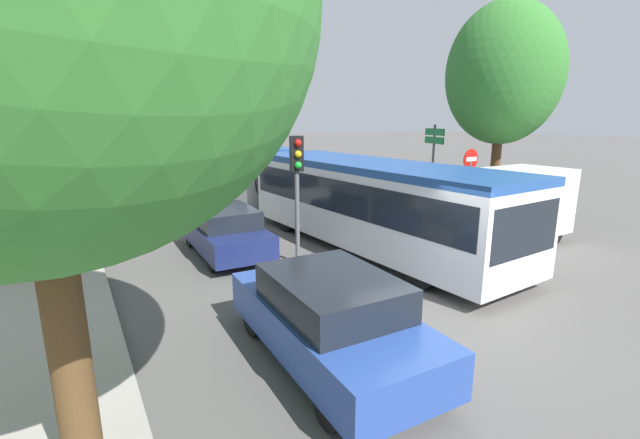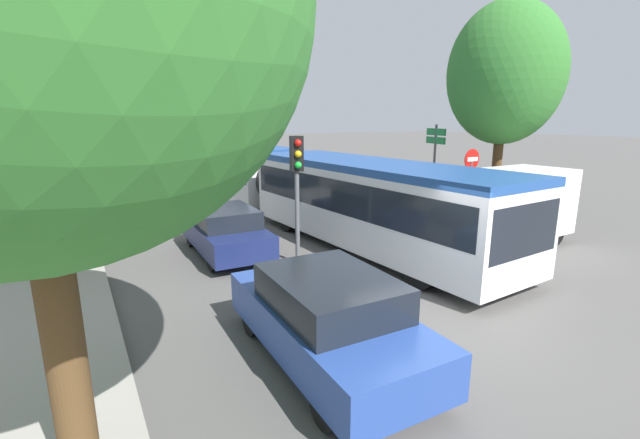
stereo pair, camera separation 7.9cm
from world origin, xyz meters
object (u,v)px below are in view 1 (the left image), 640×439
object	(u,v)px
queued_car_white	(171,202)
traffic_light	(297,171)
no_entry_sign	(469,176)
queued_car_navy	(225,231)
white_van	(503,206)
tree_left_far	(30,94)
queued_car_green	(136,169)
city_bus_rear	(103,142)
queued_car_black	(145,180)
direction_sign_post	(434,150)
tree_left_mid	(55,98)
tree_left_near	(17,1)
queued_car_graphite	(123,161)
queued_car_blue	(329,318)
tree_right_near	(506,78)
articulated_bus	(304,183)

from	to	relation	value
queued_car_white	traffic_light	bearing A→B (deg)	-164.23
queued_car_white	no_entry_sign	size ratio (longest dim) A/B	1.44
queued_car_navy	white_van	world-z (taller)	white_van
tree_left_far	traffic_light	bearing A→B (deg)	-62.90
queued_car_green	queued_car_navy	bearing A→B (deg)	-178.65
city_bus_rear	queued_car_black	size ratio (longest dim) A/B	2.86
queued_car_green	direction_sign_post	distance (m)	19.01
queued_car_black	direction_sign_post	bearing A→B (deg)	-135.57
tree_left_mid	tree_left_near	bearing A→B (deg)	-90.91
traffic_light	tree_left_far	world-z (taller)	tree_left_far
city_bus_rear	traffic_light	bearing A→B (deg)	-179.60
white_van	queued_car_graphite	bearing A→B (deg)	-75.72
white_van	tree_left_far	distance (m)	18.58
queued_car_navy	tree_left_near	world-z (taller)	tree_left_near
white_van	traffic_light	distance (m)	6.52
queued_car_blue	direction_sign_post	bearing A→B (deg)	-50.27
queued_car_white	tree_right_near	xyz separation A→B (m)	(10.59, -6.47, 4.56)
queued_car_blue	queued_car_black	distance (m)	18.39
queued_car_white	queued_car_green	distance (m)	12.55
queued_car_black	articulated_bus	bearing A→B (deg)	-156.00
tree_left_near	queued_car_green	bearing A→B (deg)	80.99
tree_left_mid	articulated_bus	bearing A→B (deg)	8.26
queued_car_blue	tree_left_near	world-z (taller)	tree_left_near
queued_car_navy	no_entry_sign	xyz separation A→B (m)	(8.35, -1.44, 1.18)
queued_car_navy	articulated_bus	bearing A→B (deg)	-57.63
traffic_light	tree_left_far	bearing A→B (deg)	-141.01
articulated_bus	tree_left_mid	xyz separation A→B (m)	(-7.51, -1.09, 2.83)
direction_sign_post	no_entry_sign	bearing A→B (deg)	81.85
no_entry_sign	city_bus_rear	bearing A→B (deg)	-168.18
city_bus_rear	tree_left_near	world-z (taller)	tree_left_near
no_entry_sign	direction_sign_post	world-z (taller)	direction_sign_post
tree_left_mid	queued_car_navy	bearing A→B (deg)	-17.20
tree_left_mid	tree_right_near	xyz separation A→B (m)	(13.97, -2.26, 0.94)
queued_car_blue	queued_car_green	bearing A→B (deg)	0.55
queued_car_black	tree_left_far	distance (m)	6.31
articulated_bus	queued_car_green	distance (m)	16.10
tree_left_near	no_entry_sign	bearing A→B (deg)	24.46
queued_car_blue	queued_car_black	bearing A→B (deg)	1.40
articulated_bus	queued_car_green	xyz separation A→B (m)	(-3.69, 15.66, -0.77)
no_entry_sign	tree_left_far	world-z (taller)	tree_left_far
tree_left_far	tree_right_near	size ratio (longest dim) A/B	0.90
queued_car_graphite	tree_left_far	xyz separation A→B (m)	(-4.60, -13.79, 4.07)
queued_car_green	articulated_bus	bearing A→B (deg)	-165.12
queued_car_black	queued_car_blue	bearing A→B (deg)	-178.60
queued_car_green	direction_sign_post	xyz separation A→B (m)	(9.46, -16.39, 1.82)
articulated_bus	tree_left_far	world-z (taller)	tree_left_far
city_bus_rear	queued_car_graphite	world-z (taller)	city_bus_rear
queued_car_white	traffic_light	distance (m)	7.55
queued_car_blue	tree_right_near	distance (m)	12.62
queued_car_white	queued_car_graphite	bearing A→B (deg)	0.60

